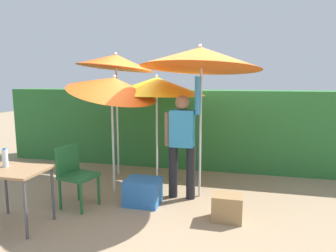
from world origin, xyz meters
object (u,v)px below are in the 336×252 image
(umbrella_yellow, at_px, (113,86))
(umbrella_navy, at_px, (116,62))
(cooler_box, at_px, (143,192))
(folding_table, at_px, (13,176))
(umbrella_rainbow, at_px, (157,86))
(crate_cardboard, at_px, (227,207))
(bottle_water, at_px, (5,158))
(person_vendor, at_px, (182,139))
(umbrella_orange, at_px, (201,58))
(chair_plastic, at_px, (75,172))

(umbrella_yellow, height_order, umbrella_navy, umbrella_navy)
(cooler_box, bearing_deg, folding_table, -142.65)
(umbrella_rainbow, relative_size, crate_cardboard, 4.92)
(cooler_box, height_order, bottle_water, bottle_water)
(umbrella_yellow, bearing_deg, crate_cardboard, -19.56)
(umbrella_navy, relative_size, crate_cardboard, 6.17)
(umbrella_rainbow, xyz_separation_m, bottle_water, (-1.42, -2.03, -0.87))
(bottle_water, bearing_deg, person_vendor, 33.70)
(umbrella_yellow, bearing_deg, umbrella_rainbow, 50.80)
(umbrella_rainbow, distance_m, umbrella_navy, 1.01)
(umbrella_yellow, xyz_separation_m, folding_table, (-0.73, -1.44, -1.09))
(umbrella_rainbow, height_order, person_vendor, umbrella_rainbow)
(umbrella_yellow, relative_size, person_vendor, 1.12)
(person_vendor, height_order, bottle_water, person_vendor)
(umbrella_orange, bearing_deg, person_vendor, -151.77)
(umbrella_orange, height_order, umbrella_yellow, umbrella_orange)
(umbrella_rainbow, bearing_deg, umbrella_orange, -33.46)
(umbrella_orange, xyz_separation_m, chair_plastic, (-1.68, -0.82, -1.64))
(crate_cardboard, bearing_deg, cooler_box, 169.06)
(umbrella_navy, relative_size, bottle_water, 10.01)
(umbrella_orange, height_order, folding_table, umbrella_orange)
(umbrella_yellow, distance_m, bottle_water, 1.86)
(person_vendor, xyz_separation_m, cooler_box, (-0.51, -0.38, -0.74))
(umbrella_navy, relative_size, folding_table, 3.00)
(cooler_box, bearing_deg, crate_cardboard, -10.94)
(umbrella_rainbow, xyz_separation_m, umbrella_yellow, (-0.53, -0.65, 0.01))
(crate_cardboard, xyz_separation_m, folding_table, (-2.59, -0.78, 0.48))
(umbrella_yellow, distance_m, folding_table, 1.95)
(umbrella_orange, relative_size, umbrella_navy, 1.00)
(cooler_box, relative_size, crate_cardboard, 1.30)
(folding_table, bearing_deg, bottle_water, 157.71)
(umbrella_yellow, distance_m, cooler_box, 1.71)
(umbrella_rainbow, bearing_deg, folding_table, -121.06)
(folding_table, bearing_deg, umbrella_navy, 80.45)
(person_vendor, bearing_deg, bottle_water, -146.30)
(chair_plastic, xyz_separation_m, crate_cardboard, (2.16, 0.06, -0.34))
(umbrella_rainbow, relative_size, umbrella_yellow, 0.91)
(umbrella_yellow, bearing_deg, person_vendor, -1.89)
(umbrella_yellow, bearing_deg, cooler_box, -34.37)
(umbrella_navy, bearing_deg, person_vendor, -32.83)
(crate_cardboard, relative_size, bottle_water, 1.62)
(umbrella_yellow, xyz_separation_m, crate_cardboard, (1.86, -0.66, -1.56))
(umbrella_navy, height_order, crate_cardboard, umbrella_navy)
(crate_cardboard, bearing_deg, umbrella_yellow, 160.44)
(crate_cardboard, height_order, folding_table, folding_table)
(umbrella_yellow, distance_m, crate_cardboard, 2.51)
(cooler_box, distance_m, folding_table, 1.75)
(chair_plastic, bearing_deg, bottle_water, -131.26)
(person_vendor, height_order, folding_table, person_vendor)
(umbrella_orange, bearing_deg, umbrella_navy, 154.63)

